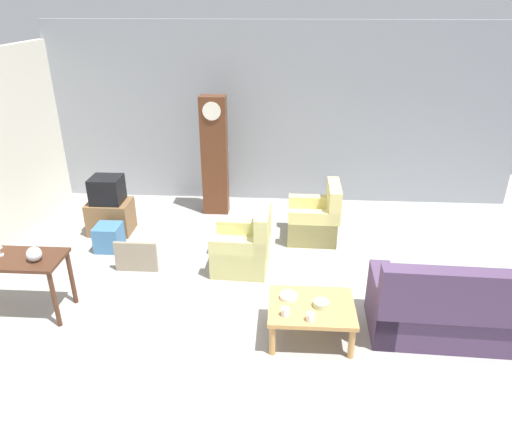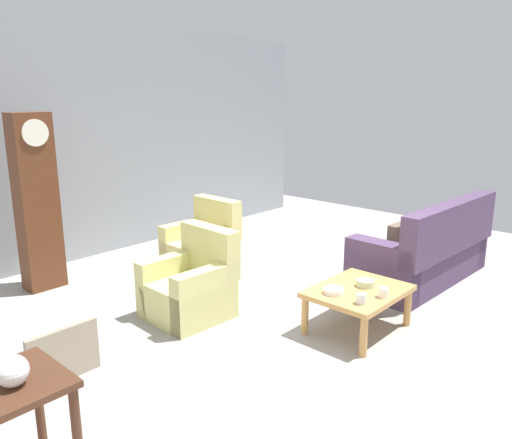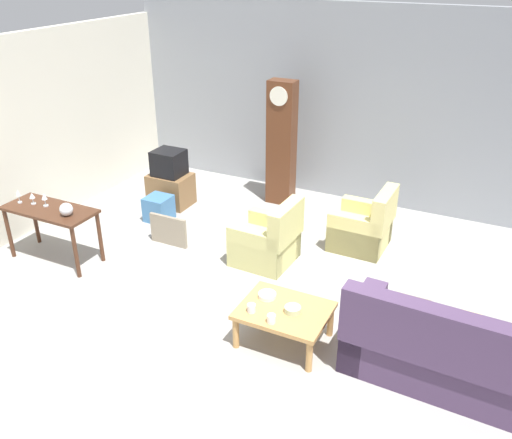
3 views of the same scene
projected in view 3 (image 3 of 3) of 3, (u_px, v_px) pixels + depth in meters
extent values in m
plane|color=#999691|center=(271.00, 306.00, 6.62)|extent=(10.40, 10.40, 0.00)
cube|color=gray|center=(366.00, 107.00, 8.79)|extent=(8.40, 0.16, 3.20)
cube|color=silver|center=(24.00, 136.00, 7.96)|extent=(0.12, 6.40, 2.88)
cube|color=#4C3856|center=(452.00, 363.00, 5.37)|extent=(2.13, 0.91, 0.44)
cube|color=#4C3856|center=(454.00, 342.00, 4.86)|extent=(2.11, 0.27, 0.60)
cube|color=#4C3856|center=(363.00, 326.00, 5.71)|extent=(0.27, 0.85, 0.68)
cube|color=#C6B284|center=(460.00, 328.00, 5.23)|extent=(0.37, 0.17, 0.36)
cube|color=brown|center=(410.00, 314.00, 5.44)|extent=(0.36, 0.13, 0.36)
cube|color=#CCC67A|center=(264.00, 248.00, 7.49)|extent=(0.79, 0.79, 0.40)
cube|color=#CCC67A|center=(286.00, 223.00, 7.15)|extent=(0.21, 0.77, 0.52)
cube|color=#CCC67A|center=(274.00, 233.00, 7.68)|extent=(0.77, 0.19, 0.60)
cube|color=#CCC67A|center=(254.00, 251.00, 7.21)|extent=(0.77, 0.19, 0.60)
cube|color=#DDCF7E|center=(360.00, 234.00, 7.87)|extent=(0.77, 0.77, 0.40)
cube|color=#DDCF7E|center=(385.00, 209.00, 7.53)|extent=(0.19, 0.76, 0.52)
cube|color=#DDCF7E|center=(366.00, 219.00, 8.06)|extent=(0.76, 0.17, 0.60)
cube|color=#DDCF7E|center=(354.00, 236.00, 7.58)|extent=(0.76, 0.17, 0.60)
cube|color=tan|center=(284.00, 311.00, 5.85)|extent=(0.96, 0.76, 0.05)
cylinder|color=tan|center=(236.00, 333.00, 5.85)|extent=(0.07, 0.07, 0.38)
cylinder|color=tan|center=(309.00, 356.00, 5.51)|extent=(0.07, 0.07, 0.38)
cylinder|color=tan|center=(262.00, 301.00, 6.37)|extent=(0.07, 0.07, 0.38)
cylinder|color=tan|center=(330.00, 321.00, 6.03)|extent=(0.07, 0.07, 0.38)
cube|color=#472819|center=(49.00, 210.00, 7.30)|extent=(1.30, 0.56, 0.04)
cylinder|color=#472819|center=(9.00, 233.00, 7.52)|extent=(0.06, 0.06, 0.74)
cylinder|color=#472819|center=(76.00, 253.00, 7.04)|extent=(0.06, 0.06, 0.74)
cylinder|color=#472819|center=(35.00, 220.00, 7.90)|extent=(0.06, 0.06, 0.74)
cylinder|color=#472819|center=(100.00, 237.00, 7.42)|extent=(0.06, 0.06, 0.74)
cube|color=#562D19|center=(281.00, 144.00, 8.90)|extent=(0.44, 0.28, 2.07)
cylinder|color=silver|center=(279.00, 96.00, 8.42)|extent=(0.30, 0.02, 0.30)
cube|color=brown|center=(171.00, 189.00, 9.15)|extent=(0.68, 0.52, 0.53)
cube|color=black|center=(169.00, 163.00, 8.94)|extent=(0.48, 0.44, 0.42)
cube|color=gray|center=(168.00, 230.00, 7.90)|extent=(0.60, 0.05, 0.45)
cube|color=teal|center=(159.00, 208.00, 8.64)|extent=(0.38, 0.39, 0.40)
sphere|color=silver|center=(66.00, 209.00, 7.06)|extent=(0.17, 0.17, 0.17)
cylinder|color=white|center=(271.00, 319.00, 5.60)|extent=(0.09, 0.09, 0.09)
cylinder|color=silver|center=(251.00, 308.00, 5.77)|extent=(0.09, 0.09, 0.09)
cylinder|color=white|center=(267.00, 295.00, 6.02)|extent=(0.20, 0.20, 0.05)
cylinder|color=#B2C69E|center=(293.00, 310.00, 5.77)|extent=(0.18, 0.18, 0.07)
cylinder|color=silver|center=(20.00, 202.00, 7.44)|extent=(0.06, 0.06, 0.02)
cylinder|color=silver|center=(19.00, 199.00, 7.42)|extent=(0.01, 0.01, 0.09)
cone|color=silver|center=(18.00, 192.00, 7.38)|extent=(0.07, 0.07, 0.09)
cylinder|color=silver|center=(34.00, 203.00, 7.41)|extent=(0.07, 0.07, 0.02)
cylinder|color=silver|center=(33.00, 200.00, 7.39)|extent=(0.01, 0.01, 0.07)
cone|color=silver|center=(32.00, 196.00, 7.36)|extent=(0.08, 0.08, 0.07)
cylinder|color=silver|center=(46.00, 206.00, 7.35)|extent=(0.07, 0.07, 0.02)
cylinder|color=silver|center=(45.00, 202.00, 7.32)|extent=(0.01, 0.01, 0.08)
cone|color=silver|center=(44.00, 196.00, 7.29)|extent=(0.08, 0.08, 0.08)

